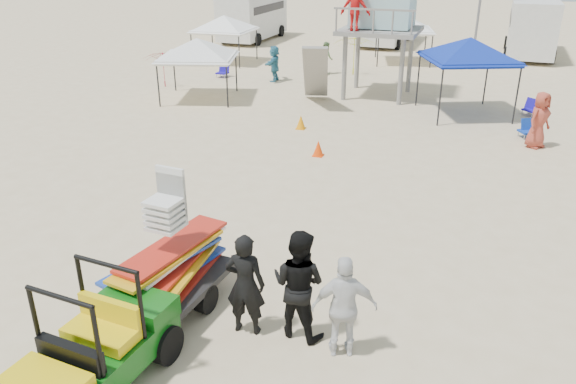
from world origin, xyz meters
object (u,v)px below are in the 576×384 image
(utility_cart, at_px, (91,341))
(surf_trailer, at_px, (175,258))
(man_left, at_px, (245,284))
(lifeguard_tower, at_px, (380,3))
(canopy_blue, at_px, (471,41))

(utility_cart, relative_size, surf_trailer, 0.98)
(man_left, bearing_deg, lifeguard_tower, -92.54)
(man_left, height_order, canopy_blue, canopy_blue)
(surf_trailer, distance_m, canopy_blue, 15.64)
(surf_trailer, bearing_deg, lifeguard_tower, 89.82)
(utility_cart, xyz_separation_m, lifeguard_tower, (0.06, 19.29, 3.00))
(surf_trailer, bearing_deg, man_left, -11.20)
(surf_trailer, xyz_separation_m, lifeguard_tower, (0.05, 16.96, 2.93))
(utility_cart, distance_m, surf_trailer, 2.34)
(surf_trailer, height_order, man_left, surf_trailer)
(lifeguard_tower, xyz_separation_m, canopy_blue, (3.88, -1.93, -1.07))
(surf_trailer, relative_size, canopy_blue, 0.66)
(man_left, bearing_deg, surf_trailer, -18.58)
(lifeguard_tower, bearing_deg, canopy_blue, -26.45)
(surf_trailer, distance_m, man_left, 1.55)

